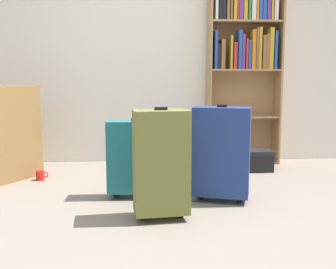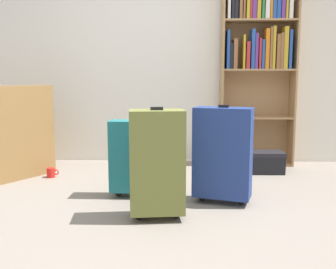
# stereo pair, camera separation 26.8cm
# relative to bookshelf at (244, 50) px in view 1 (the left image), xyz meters

# --- Properties ---
(ground_plane) EXTENTS (9.99, 9.99, 0.00)m
(ground_plane) POSITION_rel_bookshelf_xyz_m (-0.95, -1.86, -1.28)
(ground_plane) COLOR slate
(back_wall) EXTENTS (5.71, 0.10, 2.60)m
(back_wall) POSITION_rel_bookshelf_xyz_m (-0.95, 0.19, 0.02)
(back_wall) COLOR silver
(back_wall) RESTS_ON ground
(bookshelf) EXTENTS (0.81, 0.28, 2.09)m
(bookshelf) POSITION_rel_bookshelf_xyz_m (0.00, 0.00, 0.00)
(bookshelf) COLOR #A87F51
(bookshelf) RESTS_ON ground
(mug) EXTENTS (0.12, 0.08, 0.10)m
(mug) POSITION_rel_bookshelf_xyz_m (-2.12, -0.68, -1.23)
(mug) COLOR red
(mug) RESTS_ON ground
(storage_box) EXTENTS (0.46, 0.24, 0.22)m
(storage_box) POSITION_rel_bookshelf_xyz_m (-0.01, -0.42, -1.16)
(storage_box) COLOR black
(storage_box) RESTS_ON ground
(suitcase_navy_blue) EXTENTS (0.48, 0.33, 0.77)m
(suitcase_navy_blue) POSITION_rel_bookshelf_xyz_m (-0.52, -1.41, -0.88)
(suitcase_navy_blue) COLOR navy
(suitcase_navy_blue) RESTS_ON ground
(suitcase_teal) EXTENTS (0.47, 0.20, 0.65)m
(suitcase_teal) POSITION_rel_bookshelf_xyz_m (-1.19, -1.27, -0.94)
(suitcase_teal) COLOR #19666B
(suitcase_teal) RESTS_ON ground
(suitcase_olive) EXTENTS (0.40, 0.27, 0.78)m
(suitcase_olive) POSITION_rel_bookshelf_xyz_m (-1.01, -1.78, -0.87)
(suitcase_olive) COLOR brown
(suitcase_olive) RESTS_ON ground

